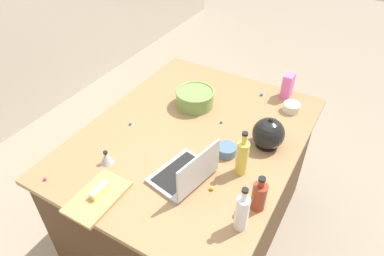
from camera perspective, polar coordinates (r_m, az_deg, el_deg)
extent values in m
plane|color=gray|center=(2.69, 0.00, -15.91)|extent=(12.00, 12.00, 0.00)
cube|color=#4C331E|center=(2.34, 0.00, -9.81)|extent=(1.46, 1.14, 0.87)
cube|color=#9E754C|center=(2.02, 0.00, -1.43)|extent=(1.52, 1.20, 0.03)
cube|color=#B7B7BC|center=(1.77, -1.76, -7.71)|extent=(0.35, 0.28, 0.02)
cube|color=black|center=(1.77, -2.00, -7.32)|extent=(0.30, 0.20, 0.00)
cube|color=#B7B7BC|center=(1.64, 1.15, -7.05)|extent=(0.30, 0.07, 0.20)
cube|color=#333842|center=(1.64, 0.99, -6.95)|extent=(0.27, 0.05, 0.18)
cylinder|color=#72934C|center=(2.22, 0.48, 4.89)|extent=(0.24, 0.24, 0.10)
cylinder|color=black|center=(2.22, 0.48, 5.00)|extent=(0.20, 0.20, 0.09)
torus|color=#72934C|center=(2.19, 0.49, 6.00)|extent=(0.25, 0.25, 0.01)
cylinder|color=#DBC64C|center=(1.75, 8.29, -4.95)|extent=(0.06, 0.06, 0.20)
cylinder|color=#DBC64C|center=(1.66, 8.68, -1.84)|extent=(0.03, 0.03, 0.06)
cylinder|color=black|center=(1.64, 8.80, -0.95)|extent=(0.03, 0.03, 0.01)
cylinder|color=white|center=(1.53, 8.25, -13.84)|extent=(0.06, 0.06, 0.18)
cylinder|color=white|center=(1.44, 8.68, -11.02)|extent=(0.03, 0.03, 0.05)
cylinder|color=black|center=(1.41, 8.81, -10.19)|extent=(0.03, 0.03, 0.01)
cylinder|color=maroon|center=(1.63, 11.03, -11.11)|extent=(0.07, 0.07, 0.14)
cylinder|color=maroon|center=(1.56, 11.44, -8.96)|extent=(0.03, 0.03, 0.04)
cylinder|color=black|center=(1.54, 11.57, -8.31)|extent=(0.03, 0.03, 0.01)
cylinder|color=black|center=(1.99, 12.26, -2.57)|extent=(0.13, 0.13, 0.01)
sphere|color=black|center=(1.94, 12.56, -0.91)|extent=(0.18, 0.18, 0.18)
cone|color=black|center=(2.00, 13.47, 0.85)|extent=(0.08, 0.03, 0.07)
sphere|color=black|center=(1.89, 12.95, 1.25)|extent=(0.02, 0.02, 0.02)
cube|color=tan|center=(1.73, -15.40, -11.01)|extent=(0.31, 0.19, 0.02)
cube|color=#F4E58C|center=(1.72, -15.03, -9.93)|extent=(0.11, 0.04, 0.04)
cylinder|color=slate|center=(1.88, 5.75, -3.69)|extent=(0.11, 0.11, 0.05)
cylinder|color=beige|center=(2.27, 16.16, 3.31)|extent=(0.11, 0.11, 0.05)
cone|color=#B2B2B7|center=(1.88, -14.01, -4.78)|extent=(0.07, 0.07, 0.07)
cylinder|color=black|center=(1.85, -14.19, -3.96)|extent=(0.02, 0.02, 0.01)
cube|color=pink|center=(2.37, 15.56, 6.74)|extent=(0.09, 0.06, 0.17)
sphere|color=#CC3399|center=(1.90, -23.21, -7.77)|extent=(0.02, 0.02, 0.02)
sphere|color=blue|center=(2.11, -10.20, 0.71)|extent=(0.02, 0.02, 0.02)
sphere|color=blue|center=(2.38, 11.46, 5.47)|extent=(0.02, 0.02, 0.02)
sphere|color=green|center=(2.31, 17.07, 3.13)|extent=(0.02, 0.02, 0.02)
sphere|color=blue|center=(2.10, 4.89, 0.99)|extent=(0.02, 0.02, 0.02)
sphere|color=yellow|center=(1.71, 3.29, -9.95)|extent=(0.02, 0.02, 0.02)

